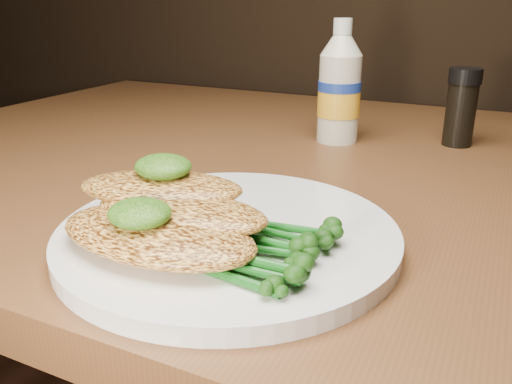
% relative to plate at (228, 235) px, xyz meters
% --- Properties ---
extents(plate, '(0.28, 0.28, 0.01)m').
position_rel_plate_xyz_m(plate, '(0.00, 0.00, 0.00)').
color(plate, white).
rests_on(plate, dining_table).
extents(chicken_front, '(0.16, 0.09, 0.03)m').
position_rel_plate_xyz_m(chicken_front, '(-0.03, -0.06, 0.02)').
color(chicken_front, '#EFAD4C').
rests_on(chicken_front, plate).
extents(chicken_mid, '(0.15, 0.08, 0.02)m').
position_rel_plate_xyz_m(chicken_mid, '(-0.02, -0.03, 0.03)').
color(chicken_mid, '#EFAD4C').
rests_on(chicken_mid, plate).
extents(chicken_back, '(0.15, 0.11, 0.02)m').
position_rel_plate_xyz_m(chicken_back, '(-0.06, -0.01, 0.03)').
color(chicken_back, '#EFAD4C').
rests_on(chicken_back, plate).
extents(pesto_front, '(0.06, 0.05, 0.02)m').
position_rel_plate_xyz_m(pesto_front, '(-0.03, -0.07, 0.04)').
color(pesto_front, '#083307').
rests_on(pesto_front, chicken_front).
extents(pesto_back, '(0.06, 0.06, 0.02)m').
position_rel_plate_xyz_m(pesto_back, '(-0.06, -0.00, 0.05)').
color(pesto_back, '#083307').
rests_on(pesto_back, chicken_back).
extents(broccolini_bundle, '(0.15, 0.13, 0.02)m').
position_rel_plate_xyz_m(broccolini_bundle, '(0.04, -0.04, 0.02)').
color(broccolini_bundle, '#125415').
rests_on(broccolini_bundle, plate).
extents(mayo_bottle, '(0.07, 0.07, 0.16)m').
position_rel_plate_xyz_m(mayo_bottle, '(-0.02, 0.34, 0.07)').
color(mayo_bottle, beige).
rests_on(mayo_bottle, dining_table).
extents(pepper_grinder, '(0.05, 0.05, 0.10)m').
position_rel_plate_xyz_m(pepper_grinder, '(0.13, 0.39, 0.04)').
color(pepper_grinder, black).
rests_on(pepper_grinder, dining_table).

